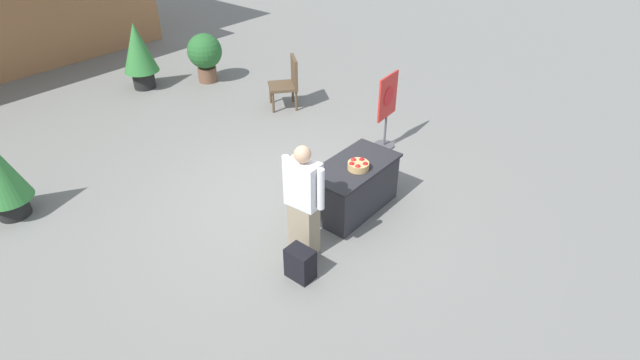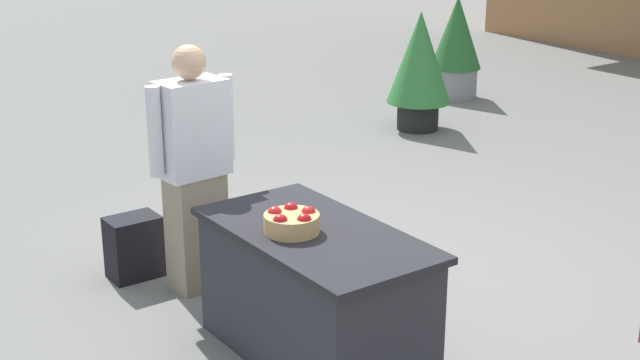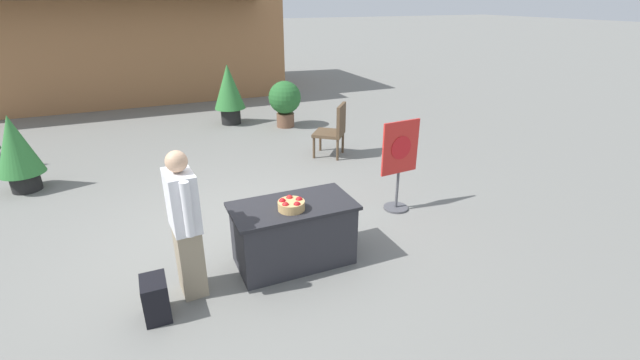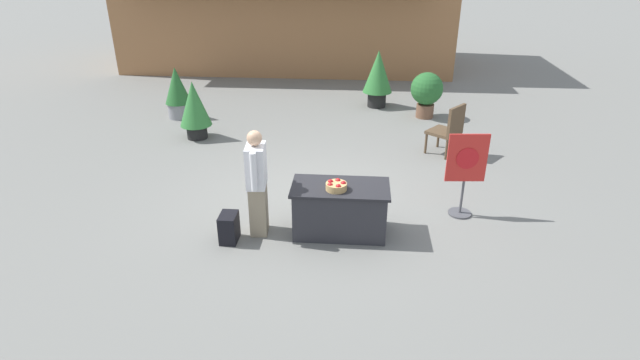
# 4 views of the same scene
# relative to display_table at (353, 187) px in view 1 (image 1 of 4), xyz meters

# --- Properties ---
(ground_plane) EXTENTS (120.00, 120.00, 0.00)m
(ground_plane) POSITION_rel_display_table_xyz_m (-0.40, 0.88, -0.38)
(ground_plane) COLOR slate
(display_table) EXTENTS (1.40, 0.74, 0.75)m
(display_table) POSITION_rel_display_table_xyz_m (0.00, 0.00, 0.00)
(display_table) COLOR #2D2D33
(display_table) RESTS_ON ground_plane
(apple_basket) EXTENTS (0.30, 0.30, 0.13)m
(apple_basket) POSITION_rel_display_table_xyz_m (-0.06, -0.11, 0.43)
(apple_basket) COLOR tan
(apple_basket) RESTS_ON display_table
(person_visitor) EXTENTS (0.29, 0.61, 1.59)m
(person_visitor) POSITION_rel_display_table_xyz_m (-1.18, -0.09, 0.43)
(person_visitor) COLOR gray
(person_visitor) RESTS_ON ground_plane
(backpack) EXTENTS (0.24, 0.34, 0.42)m
(backpack) POSITION_rel_display_table_xyz_m (-1.56, -0.36, -0.17)
(backpack) COLOR black
(backpack) RESTS_ON ground_plane
(poster_board) EXTENTS (0.60, 0.36, 1.34)m
(poster_board) POSITION_rel_display_table_xyz_m (1.87, 0.68, 0.36)
(poster_board) COLOR #4C4C51
(poster_board) RESTS_ON ground_plane
(patio_chair) EXTENTS (0.77, 0.77, 1.04)m
(patio_chair) POSITION_rel_display_table_xyz_m (2.01, 3.14, 0.19)
(patio_chair) COLOR brown
(patio_chair) RESTS_ON ground_plane
(potted_plant_near_right) EXTENTS (0.77, 0.77, 1.10)m
(potted_plant_near_right) POSITION_rel_display_table_xyz_m (1.83, 5.51, 0.27)
(potted_plant_near_right) COLOR brown
(potted_plant_near_right) RESTS_ON ground_plane
(potted_plant_near_left) EXTENTS (0.75, 0.75, 1.44)m
(potted_plant_near_left) POSITION_rel_display_table_xyz_m (0.68, 6.30, 0.45)
(potted_plant_near_left) COLOR black
(potted_plant_near_left) RESTS_ON ground_plane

